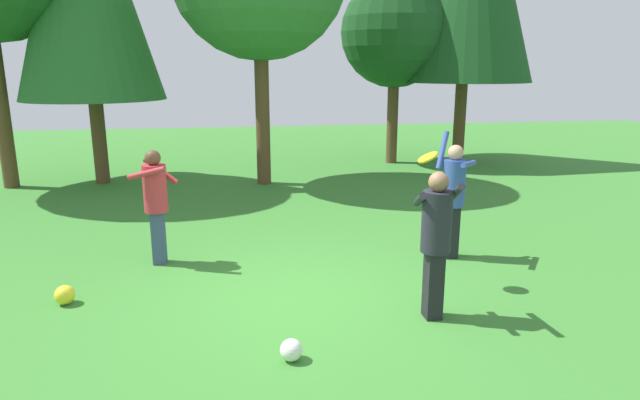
# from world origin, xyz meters

# --- Properties ---
(ground_plane) EXTENTS (40.00, 40.00, 0.00)m
(ground_plane) POSITION_xyz_m (0.00, 0.00, 0.00)
(ground_plane) COLOR #387A2D
(person_thrower) EXTENTS (0.68, 0.69, 1.92)m
(person_thrower) POSITION_xyz_m (2.48, 1.16, 1.04)
(person_thrower) COLOR black
(person_thrower) RESTS_ON ground_plane
(person_catcher) EXTENTS (0.60, 0.68, 1.74)m
(person_catcher) POSITION_xyz_m (1.48, -0.78, 1.04)
(person_catcher) COLOR black
(person_catcher) RESTS_ON ground_plane
(person_bystander) EXTENTS (0.70, 0.65, 1.70)m
(person_bystander) POSITION_xyz_m (-1.90, 1.58, 1.01)
(person_bystander) COLOR #38476B
(person_bystander) RESTS_ON ground_plane
(frisbee) EXTENTS (0.26, 0.28, 0.15)m
(frisbee) POSITION_xyz_m (1.70, 0.20, 1.73)
(frisbee) COLOR yellow
(ball_white) EXTENTS (0.23, 0.23, 0.23)m
(ball_white) POSITION_xyz_m (-0.26, -1.49, 0.11)
(ball_white) COLOR white
(ball_white) RESTS_ON ground_plane
(ball_yellow) EXTENTS (0.24, 0.24, 0.24)m
(ball_yellow) POSITION_xyz_m (-2.88, 0.27, 0.12)
(ball_yellow) COLOR yellow
(ball_yellow) RESTS_ON ground_plane
(tree_right) EXTENTS (3.13, 3.13, 5.36)m
(tree_right) POSITION_xyz_m (3.95, 9.42, 3.77)
(tree_right) COLOR brown
(tree_right) RESTS_ON ground_plane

